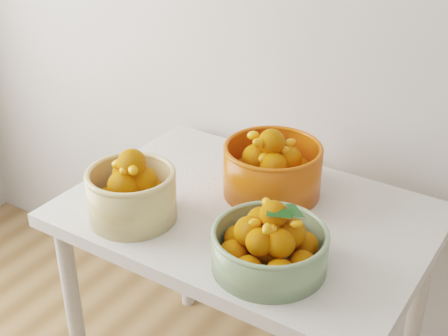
% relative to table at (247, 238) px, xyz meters
% --- Properties ---
extents(table, '(1.00, 0.70, 0.75)m').
position_rel_table_xyz_m(table, '(0.00, 0.00, 0.00)').
color(table, silver).
rests_on(table, ground).
extents(bowl_cream, '(0.26, 0.26, 0.21)m').
position_rel_table_xyz_m(bowl_cream, '(-0.24, -0.20, 0.18)').
color(bowl_cream, '#D4B977').
rests_on(bowl_cream, table).
extents(bowl_green, '(0.36, 0.36, 0.18)m').
position_rel_table_xyz_m(bowl_green, '(0.17, -0.19, 0.16)').
color(bowl_green, gray).
rests_on(bowl_green, table).
extents(bowl_orange, '(0.31, 0.31, 0.20)m').
position_rel_table_xyz_m(bowl_orange, '(0.01, 0.12, 0.18)').
color(bowl_orange, '#CC430A').
rests_on(bowl_orange, table).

